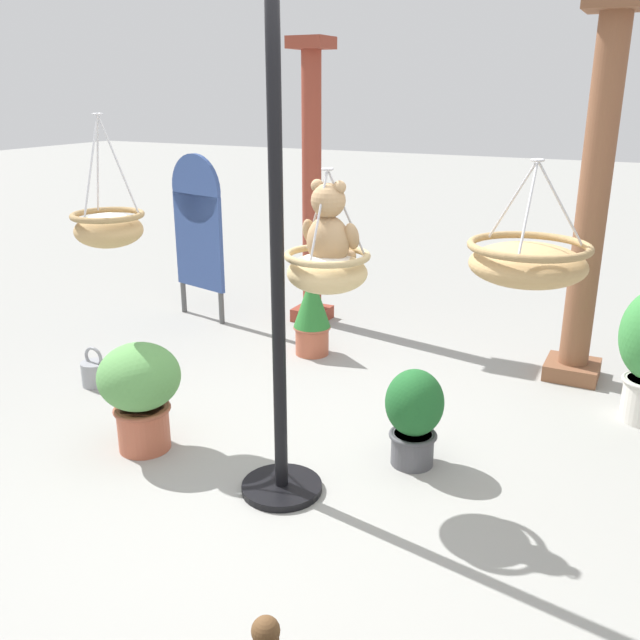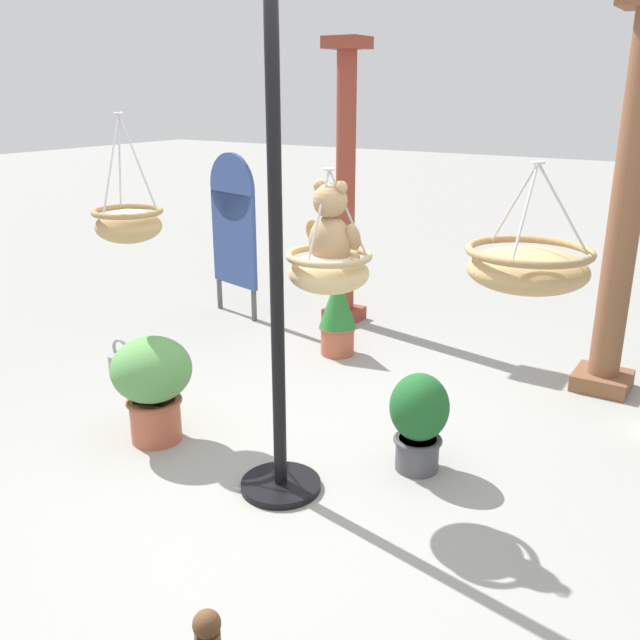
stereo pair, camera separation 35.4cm
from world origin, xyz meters
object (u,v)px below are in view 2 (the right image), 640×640
at_px(potted_plant_bushy_green, 338,313).
at_px(greenhouse_pillar_right, 625,214).
at_px(hanging_basket_right_low, 528,267).
at_px(potted_plant_conical_shrub, 419,418).
at_px(hanging_basket_with_teddy, 329,270).
at_px(display_pole_central, 278,353).
at_px(teddy_bear, 331,231).
at_px(greenhouse_pillar_far_back, 345,192).
at_px(hanging_basket_left_high, 128,223).
at_px(potted_plant_small_succulent, 152,381).
at_px(watering_can, 123,364).
at_px(display_sign_board, 233,221).

bearing_deg(potted_plant_bushy_green, greenhouse_pillar_right, 12.79).
xyz_separation_m(hanging_basket_right_low, potted_plant_conical_shrub, (-0.58, 0.20, -1.00)).
distance_m(hanging_basket_with_teddy, greenhouse_pillar_right, 2.36).
bearing_deg(greenhouse_pillar_right, display_pole_central, -116.99).
height_order(hanging_basket_with_teddy, teddy_bear, hanging_basket_with_teddy).
bearing_deg(greenhouse_pillar_far_back, hanging_basket_with_teddy, -61.21).
bearing_deg(hanging_basket_left_high, teddy_bear, 0.63).
distance_m(display_pole_central, potted_plant_small_succulent, 1.06).
bearing_deg(display_pole_central, greenhouse_pillar_right, 63.01).
height_order(teddy_bear, potted_plant_conical_shrub, teddy_bear).
relative_size(greenhouse_pillar_right, potted_plant_small_succulent, 3.96).
height_order(potted_plant_bushy_green, potted_plant_conical_shrub, potted_plant_bushy_green).
bearing_deg(hanging_basket_left_high, greenhouse_pillar_far_back, 87.26).
bearing_deg(potted_plant_conical_shrub, hanging_basket_with_teddy, -138.63).
height_order(greenhouse_pillar_far_back, potted_plant_bushy_green, greenhouse_pillar_far_back).
xyz_separation_m(display_pole_central, teddy_bear, (0.15, 0.27, 0.61)).
height_order(greenhouse_pillar_right, potted_plant_bushy_green, greenhouse_pillar_right).
relative_size(display_pole_central, hanging_basket_with_teddy, 4.01).
xyz_separation_m(potted_plant_bushy_green, watering_can, (-1.13, -1.28, -0.25)).
distance_m(hanging_basket_left_high, potted_plant_small_succulent, 0.99).
bearing_deg(teddy_bear, watering_can, 170.41).
relative_size(teddy_bear, potted_plant_small_succulent, 0.67).
bearing_deg(display_sign_board, hanging_basket_left_high, -67.20).
xyz_separation_m(hanging_basket_right_low, display_sign_board, (-3.29, 1.89, -0.41)).
distance_m(display_pole_central, potted_plant_bushy_green, 2.11).
bearing_deg(watering_can, potted_plant_small_succulent, -31.83).
bearing_deg(greenhouse_pillar_right, potted_plant_small_succulent, -133.21).
bearing_deg(potted_plant_conical_shrub, greenhouse_pillar_far_back, 129.50).
height_order(teddy_bear, hanging_basket_left_high, hanging_basket_left_high).
bearing_deg(greenhouse_pillar_right, hanging_basket_left_high, -140.10).
relative_size(hanging_basket_with_teddy, potted_plant_bushy_green, 0.92).
height_order(display_pole_central, hanging_basket_right_low, display_pole_central).
bearing_deg(display_pole_central, hanging_basket_with_teddy, 59.04).
bearing_deg(teddy_bear, potted_plant_bushy_green, 119.93).
relative_size(hanging_basket_with_teddy, display_sign_board, 0.41).
xyz_separation_m(display_pole_central, watering_can, (-1.92, 0.62, -0.70)).
bearing_deg(hanging_basket_with_teddy, potted_plant_bushy_green, 119.60).
bearing_deg(hanging_basket_with_teddy, hanging_basket_left_high, 179.76).
bearing_deg(potted_plant_bushy_green, potted_plant_conical_shrub, -44.62).
distance_m(display_pole_central, hanging_basket_left_high, 1.43).
xyz_separation_m(hanging_basket_right_low, greenhouse_pillar_far_back, (-2.32, 2.31, -0.12)).
distance_m(hanging_basket_with_teddy, potted_plant_small_succulent, 1.41).
height_order(greenhouse_pillar_far_back, potted_plant_conical_shrub, greenhouse_pillar_far_back).
distance_m(teddy_bear, greenhouse_pillar_far_back, 2.78).
relative_size(potted_plant_bushy_green, potted_plant_conical_shrub, 1.18).
bearing_deg(greenhouse_pillar_right, hanging_basket_right_low, -92.35).
distance_m(hanging_basket_right_low, greenhouse_pillar_right, 1.97).
bearing_deg(display_pole_central, hanging_basket_right_low, 19.40).
height_order(hanging_basket_left_high, display_sign_board, hanging_basket_left_high).
xyz_separation_m(teddy_bear, display_sign_board, (-2.32, 2.02, -0.49)).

